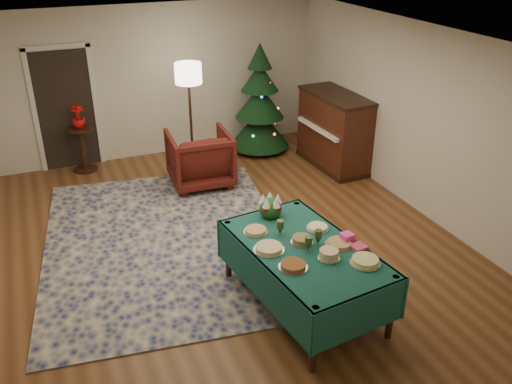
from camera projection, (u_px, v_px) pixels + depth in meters
name	position (u px, v px, depth m)	size (l,w,h in m)	color
room_shell	(222.00, 150.00, 6.77)	(7.00, 7.00, 7.00)	#593319
doorway	(65.00, 107.00, 9.20)	(1.08, 0.04, 2.16)	black
rug	(167.00, 240.00, 7.40)	(3.20, 4.20, 0.02)	#141F4C
buffet_table	(304.00, 259.00, 5.89)	(1.38, 2.10, 0.77)	black
platter_0	(365.00, 261.00, 5.53)	(0.32, 0.32, 0.06)	silver
platter_1	(293.00, 266.00, 5.47)	(0.30, 0.30, 0.05)	silver
platter_2	(329.00, 255.00, 5.60)	(0.23, 0.23, 0.10)	silver
platter_3	(339.00, 243.00, 5.86)	(0.31, 0.31, 0.04)	silver
platter_4	(269.00, 248.00, 5.76)	(0.34, 0.34, 0.05)	silver
platter_5	(302.00, 240.00, 5.89)	(0.25, 0.25, 0.07)	silver
platter_6	(318.00, 228.00, 6.16)	(0.26, 0.26, 0.04)	silver
platter_7	(256.00, 231.00, 6.10)	(0.28, 0.28, 0.04)	silver
goblet_0	(280.00, 227.00, 6.02)	(0.08, 0.08, 0.18)	#2D471E
goblet_1	(318.00, 237.00, 5.83)	(0.08, 0.08, 0.18)	#2D471E
goblet_2	(308.00, 244.00, 5.71)	(0.08, 0.08, 0.18)	#2D471E
napkin_stack	(359.00, 247.00, 5.79)	(0.15, 0.15, 0.04)	#E13E5E
gift_box	(347.00, 238.00, 5.90)	(0.12, 0.12, 0.10)	#F644A6
centerpiece	(271.00, 206.00, 6.38)	(0.28, 0.28, 0.32)	#1E4C1E
armchair	(200.00, 156.00, 8.80)	(0.97, 0.91, 1.00)	#501611
floor_lamp	(189.00, 80.00, 8.95)	(0.45, 0.45, 1.85)	#A57F3F
side_table	(83.00, 150.00, 9.34)	(0.44, 0.44, 0.78)	black
potted_plant	(79.00, 122.00, 9.11)	(0.22, 0.40, 0.22)	#B40C0D
christmas_tree	(260.00, 104.00, 9.96)	(1.40, 1.40, 2.02)	black
piano	(334.00, 131.00, 9.43)	(0.77, 1.54, 1.31)	black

